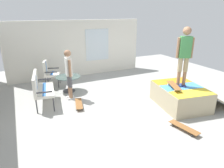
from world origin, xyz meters
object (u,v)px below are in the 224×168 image
Objects in this scene: person_watching at (69,71)px; patio_bench at (40,86)px; patio_chair_near_house at (49,71)px; skateboard_on_ramp at (174,86)px; skate_ramp at (181,96)px; skateboard_by_bench at (79,104)px; skateboard_spare at (184,127)px; person_skater at (185,52)px; patio_table at (68,81)px.

patio_bench is at bearing 95.13° from person_watching.
patio_chair_near_house reaches higher than skateboard_on_ramp.
skate_ramp is at bearing -87.90° from skateboard_on_ramp.
person_watching is 2.03× the size of skateboard_on_ramp.
patio_bench is 0.80× the size of person_watching.
patio_chair_near_house reaches higher than skateboard_by_bench.
patio_bench is (1.94, 3.89, 0.30)m from skate_ramp.
patio_chair_near_house is at bearing 27.29° from skateboard_spare.
skate_ramp is at bearing -39.79° from skateboard_spare.
person_skater is 2.15× the size of skateboard_on_ramp.
skateboard_by_bench is (1.27, 2.85, -1.59)m from person_skater.
skateboard_by_bench is at bearing -174.01° from person_watching.
person_watching is 3.60m from person_skater.
patio_chair_near_house is (3.58, 3.36, 0.29)m from skate_ramp.
skateboard_by_bench and skateboard_spare have the same top height.
person_watching is at bearing 32.73° from skateboard_spare.
person_watching is 2.00× the size of skateboard_by_bench.
skateboard_on_ramp is (-1.33, -2.53, 0.64)m from skateboard_by_bench.
patio_chair_near_house is at bearing 43.18° from skate_ramp.
patio_chair_near_house is 0.58× the size of person_skater.
person_skater reaches higher than patio_table.
patio_table is at bearing 42.62° from skateboard_on_ramp.
person_watching is 3.31m from skateboard_on_ramp.
skateboard_on_ramp reaches higher than patio_table.
person_skater reaches higher than skateboard_by_bench.
skateboard_by_bench is 3.12m from skateboard_spare.
patio_bench is 1.60× the size of skateboard_by_bench.
skateboard_spare is at bearing 142.23° from person_skater.
skateboard_on_ramp reaches higher than skateboard_by_bench.
patio_bench reaches higher than patio_table.
patio_bench is 4.43m from person_skater.
patio_chair_near_house reaches higher than skateboard_spare.
person_watching is at bearing -84.87° from patio_bench.
patio_bench is 0.75× the size of person_skater.
skateboard_on_ramp is (-1.95, -3.54, 0.11)m from patio_bench.
person_skater is 2.13× the size of skateboard_spare.
patio_chair_near_house is 1.13× the size of patio_table.
skate_ramp reaches higher than skateboard_by_bench.
skate_ramp is 1.77× the size of patio_bench.
patio_chair_near_house reaches higher than skate_ramp.
person_skater is 3.50m from skateboard_by_bench.
person_watching reaches higher than skateboard_spare.
person_watching is at bearing -165.38° from patio_chair_near_house.
skate_ramp is 3.18m from skateboard_by_bench.
skate_ramp is 1.41× the size of person_watching.
person_skater is at bearing -124.01° from person_watching.
patio_chair_near_house is at bearing 43.31° from person_skater.
person_skater reaches higher than skateboard_on_ramp.
person_skater is at bearing 31.89° from skate_ramp.
skate_ramp is 2.83× the size of skateboard_spare.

